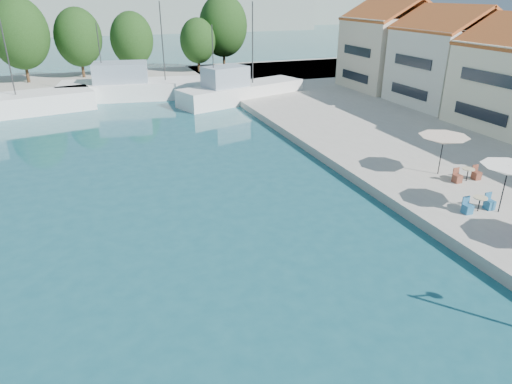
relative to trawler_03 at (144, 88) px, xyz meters
name	(u,v)px	position (x,y,z in m)	size (l,w,h in m)	color
quay_far	(89,84)	(-5.55, 8.98, -0.77)	(90.00, 16.00, 0.60)	#A5A095
hill_east	(216,6)	(42.45, 121.98, 4.93)	(140.00, 40.00, 12.00)	gray
building_05	(449,55)	(26.45, -16.02, 4.19)	(8.40, 8.80, 9.70)	silver
building_06	(392,43)	(26.45, -7.02, 4.43)	(9.00, 8.80, 10.20)	beige
trawler_03	(144,88)	(0.00, 0.00, 0.00)	(19.06, 7.48, 10.20)	white
trawler_04	(239,92)	(9.08, -5.70, 0.00)	(14.50, 7.84, 10.20)	white
tree_04	(19,33)	(-12.37, 10.66, 5.17)	(6.60, 6.60, 9.77)	#3F2B19
tree_05	(78,37)	(-6.02, 12.25, 4.41)	(5.71, 5.71, 8.45)	#3F2B19
tree_06	(132,39)	(0.34, 11.12, 4.11)	(5.36, 5.36, 7.93)	#3F2B19
tree_07	(198,41)	(8.96, 11.54, 3.58)	(4.74, 4.74, 7.01)	#3F2B19
tree_08	(223,26)	(13.14, 13.45, 5.26)	(6.70, 6.70, 9.92)	#3F2B19
umbrella_white	(508,171)	(12.44, -36.42, 1.74)	(2.58, 2.58, 2.46)	black
umbrella_cream	(443,140)	(13.21, -31.16, 1.64)	(2.90, 2.90, 2.36)	black
cafe_table_02	(479,206)	(11.56, -35.99, -0.18)	(1.82, 0.70, 0.76)	black
cafe_table_03	(467,176)	(13.98, -32.63, -0.18)	(1.82, 0.70, 0.76)	black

